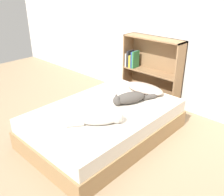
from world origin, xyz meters
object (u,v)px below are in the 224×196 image
object	(u,v)px
cat_light	(104,119)
bookshelf	(151,70)
bed	(104,123)
pillow	(144,88)
cat_dark	(129,98)

from	to	relation	value
cat_light	bookshelf	world-z (taller)	bookshelf
bed	cat_light	xyz separation A→B (m)	(0.25, -0.25, 0.26)
bed	bookshelf	xyz separation A→B (m)	(-0.19, 1.25, 0.35)
bookshelf	pillow	bearing A→B (deg)	-64.01
pillow	bed	bearing A→B (deg)	-93.30
cat_light	bookshelf	distance (m)	1.57
cat_light	bookshelf	xyz separation A→B (m)	(-0.44, 1.50, 0.09)
cat_light	bookshelf	bearing A→B (deg)	53.66
cat_light	bookshelf	size ratio (longest dim) A/B	0.50
pillow	cat_light	world-z (taller)	cat_light
cat_light	pillow	bearing A→B (deg)	48.57
cat_light	cat_dark	distance (m)	0.60
bed	bookshelf	size ratio (longest dim) A/B	1.78
bed	pillow	bearing A→B (deg)	86.70
cat_light	cat_dark	xyz separation A→B (m)	(-0.12, 0.58, 0.01)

